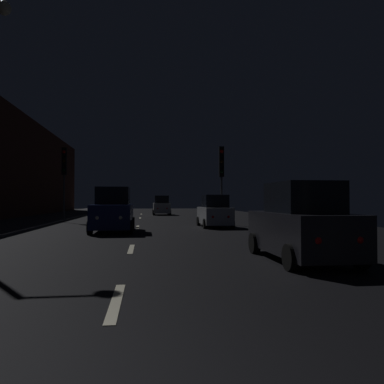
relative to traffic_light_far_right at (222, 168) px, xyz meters
The scene contains 9 objects.
ground 7.63m from the traffic_light_far_right, 140.33° to the left, with size 27.37×84.00×0.02m, color black.
sidewalk_left 13.83m from the traffic_light_far_right, 161.26° to the left, with size 4.40×84.00×0.15m, color #28282B.
lane_centerline 6.32m from the traffic_light_far_right, behind, with size 0.16×38.03×0.01m.
traffic_light_far_right is the anchor object (origin of this frame).
traffic_light_far_left 11.08m from the traffic_light_far_right, 159.47° to the left, with size 0.32×0.46×5.21m.
car_approaching_headlights 8.11m from the traffic_light_far_right, 145.13° to the right, with size 1.99×4.31×2.17m.
car_distant_taillights 16.82m from the traffic_light_far_right, 100.61° to the left, with size 1.85×4.00×2.02m.
car_parked_right_near 14.13m from the traffic_light_far_right, 93.29° to the right, with size 1.83×3.96×1.99m.
car_parked_right_far 3.39m from the traffic_light_far_right, 113.22° to the right, with size 1.69×3.66×1.84m.
Camera 1 is at (0.43, -2.78, 1.54)m, focal length 34.95 mm.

